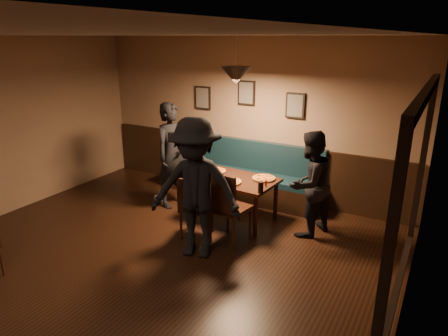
% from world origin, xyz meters
% --- Properties ---
extents(floor, '(7.00, 7.00, 0.00)m').
position_xyz_m(floor, '(0.00, 0.00, 0.00)').
color(floor, black).
rests_on(floor, ground).
extents(ceiling, '(7.00, 7.00, 0.00)m').
position_xyz_m(ceiling, '(0.00, 0.00, 2.80)').
color(ceiling, silver).
rests_on(ceiling, ground).
extents(wall_back, '(6.00, 0.00, 6.00)m').
position_xyz_m(wall_back, '(0.00, 3.50, 1.40)').
color(wall_back, '#8C704F').
rests_on(wall_back, ground).
extents(wall_right, '(0.00, 7.00, 7.00)m').
position_xyz_m(wall_right, '(3.00, 0.00, 1.40)').
color(wall_right, '#8C704F').
rests_on(wall_right, ground).
extents(wainscot, '(5.88, 0.06, 1.00)m').
position_xyz_m(wainscot, '(0.00, 3.47, 0.50)').
color(wainscot, black).
rests_on(wainscot, ground).
extents(booth_bench, '(3.00, 0.60, 1.00)m').
position_xyz_m(booth_bench, '(0.00, 3.20, 0.50)').
color(booth_bench, '#0F232D').
rests_on(booth_bench, ground).
extents(window_frame, '(0.06, 2.56, 1.86)m').
position_xyz_m(window_frame, '(2.96, 0.50, 1.50)').
color(window_frame, black).
rests_on(window_frame, wall_right).
extents(window_glass, '(0.00, 2.40, 2.40)m').
position_xyz_m(window_glass, '(2.93, 0.50, 1.50)').
color(window_glass, black).
rests_on(window_glass, wall_right).
extents(picture_left, '(0.32, 0.04, 0.42)m').
position_xyz_m(picture_left, '(-0.90, 3.47, 1.70)').
color(picture_left, black).
rests_on(picture_left, wall_back).
extents(picture_center, '(0.32, 0.04, 0.42)m').
position_xyz_m(picture_center, '(0.00, 3.47, 1.85)').
color(picture_center, black).
rests_on(picture_center, wall_back).
extents(picture_right, '(0.32, 0.04, 0.42)m').
position_xyz_m(picture_right, '(0.90, 3.47, 1.70)').
color(picture_right, black).
rests_on(picture_right, wall_back).
extents(pendant_lamp, '(0.44, 0.44, 0.25)m').
position_xyz_m(pendant_lamp, '(0.38, 2.36, 2.25)').
color(pendant_lamp, black).
rests_on(pendant_lamp, ceiling).
extents(dining_table, '(1.32, 0.90, 0.68)m').
position_xyz_m(dining_table, '(0.38, 2.36, 0.34)').
color(dining_table, black).
rests_on(dining_table, floor).
extents(chair_near_left, '(0.49, 0.49, 0.93)m').
position_xyz_m(chair_near_left, '(0.17, 1.58, 0.47)').
color(chair_near_left, black).
rests_on(chair_near_left, floor).
extents(chair_near_right, '(0.53, 0.53, 1.06)m').
position_xyz_m(chair_near_right, '(0.67, 1.67, 0.53)').
color(chair_near_right, black).
rests_on(chair_near_right, floor).
extents(diner_left, '(0.54, 0.72, 1.78)m').
position_xyz_m(diner_left, '(-0.80, 2.35, 0.89)').
color(diner_left, black).
rests_on(diner_left, floor).
extents(diner_right, '(0.82, 0.92, 1.55)m').
position_xyz_m(diner_right, '(1.54, 2.43, 0.78)').
color(diner_right, black).
rests_on(diner_right, floor).
extents(diner_front, '(1.34, 0.98, 1.86)m').
position_xyz_m(diner_front, '(0.45, 1.13, 0.93)').
color(diner_front, black).
rests_on(diner_front, floor).
extents(pizza_a, '(0.39, 0.39, 0.04)m').
position_xyz_m(pizza_a, '(-0.05, 2.48, 0.70)').
color(pizza_a, '#C28824').
rests_on(pizza_a, dining_table).
extents(pizza_b, '(0.41, 0.41, 0.04)m').
position_xyz_m(pizza_b, '(0.40, 2.14, 0.70)').
color(pizza_b, '#C46C24').
rests_on(pizza_b, dining_table).
extents(pizza_c, '(0.47, 0.47, 0.04)m').
position_xyz_m(pizza_c, '(0.78, 2.55, 0.70)').
color(pizza_c, orange).
rests_on(pizza_c, dining_table).
extents(soda_glass, '(0.09, 0.09, 0.16)m').
position_xyz_m(soda_glass, '(0.97, 2.02, 0.76)').
color(soda_glass, black).
rests_on(soda_glass, dining_table).
extents(tabasco_bottle, '(0.03, 0.03, 0.11)m').
position_xyz_m(tabasco_bottle, '(0.93, 2.28, 0.74)').
color(tabasco_bottle, '#880604').
rests_on(tabasco_bottle, dining_table).
extents(napkin_a, '(0.14, 0.14, 0.01)m').
position_xyz_m(napkin_a, '(-0.17, 2.66, 0.68)').
color(napkin_a, '#227F35').
rests_on(napkin_a, dining_table).
extents(napkin_b, '(0.21, 0.21, 0.01)m').
position_xyz_m(napkin_b, '(-0.13, 2.05, 0.68)').
color(napkin_b, '#1D6D22').
rests_on(napkin_b, dining_table).
extents(cutlery_set, '(0.17, 0.07, 0.00)m').
position_xyz_m(cutlery_set, '(0.33, 1.98, 0.68)').
color(cutlery_set, white).
rests_on(cutlery_set, dining_table).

